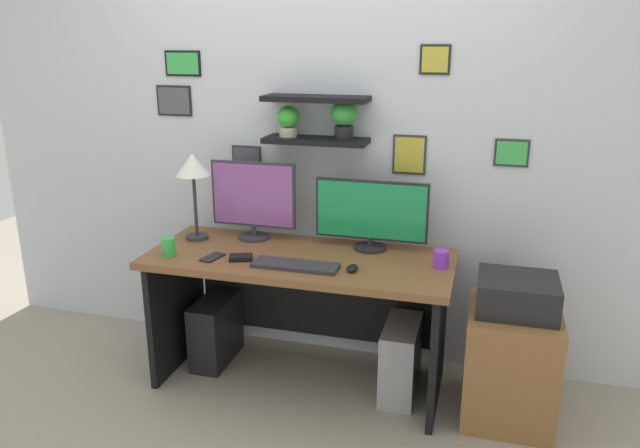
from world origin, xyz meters
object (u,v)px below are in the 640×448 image
(computer_tower_left, at_px, (216,330))
(computer_tower_right, at_px, (401,359))
(cell_phone, at_px, (212,257))
(scissors_tray, at_px, (241,258))
(printer, at_px, (517,295))
(coffee_mug, at_px, (441,259))
(computer_mouse, at_px, (352,268))
(monitor_left, at_px, (253,199))
(desk, at_px, (303,288))
(monitor_right, at_px, (371,214))
(pen_cup, at_px, (169,247))
(desk_lamp, at_px, (193,171))
(drawer_cabinet, at_px, (510,363))
(keyboard, at_px, (295,265))

(computer_tower_left, xyz_separation_m, computer_tower_right, (1.11, -0.05, 0.01))
(cell_phone, distance_m, scissors_tray, 0.16)
(scissors_tray, height_order, computer_tower_left, scissors_tray)
(printer, bearing_deg, coffee_mug, 172.95)
(printer, distance_m, computer_tower_right, 0.73)
(computer_mouse, height_order, coffee_mug, coffee_mug)
(monitor_left, distance_m, coffee_mug, 1.11)
(coffee_mug, distance_m, computer_tower_left, 1.42)
(desk, bearing_deg, computer_tower_right, -2.49)
(monitor_right, xyz_separation_m, computer_tower_left, (-0.89, -0.13, -0.75))
(monitor_left, distance_m, pen_cup, 0.55)
(pen_cup, bearing_deg, cell_phone, 6.52)
(desk, xyz_separation_m, computer_tower_right, (0.56, -0.02, -0.34))
(monitor_right, height_order, desk_lamp, desk_lamp)
(computer_mouse, relative_size, drawer_cabinet, 0.15)
(desk, height_order, computer_mouse, computer_mouse)
(desk, distance_m, coffee_mug, 0.78)
(coffee_mug, relative_size, pen_cup, 0.90)
(monitor_left, height_order, printer, monitor_left)
(keyboard, bearing_deg, computer_tower_left, 157.04)
(computer_tower_left, bearing_deg, coffee_mug, -2.30)
(coffee_mug, distance_m, printer, 0.40)
(desk, relative_size, cell_phone, 11.61)
(desk_lamp, bearing_deg, pen_cup, -91.99)
(desk, distance_m, drawer_cabinet, 1.14)
(coffee_mug, height_order, scissors_tray, coffee_mug)
(desk, height_order, cell_phone, cell_phone)
(desk_lamp, bearing_deg, computer_tower_left, -18.35)
(pen_cup, bearing_deg, desk, 19.85)
(scissors_tray, xyz_separation_m, printer, (1.39, 0.12, -0.10))
(computer_mouse, bearing_deg, keyboard, -174.52)
(computer_tower_left, bearing_deg, printer, -3.38)
(keyboard, height_order, cell_phone, keyboard)
(cell_phone, height_order, computer_tower_left, cell_phone)
(monitor_left, distance_m, desk_lamp, 0.37)
(pen_cup, bearing_deg, drawer_cabinet, 5.47)
(monitor_right, xyz_separation_m, drawer_cabinet, (0.77, -0.23, -0.66))
(desk, xyz_separation_m, monitor_right, (0.34, 0.16, 0.41))
(coffee_mug, height_order, computer_tower_right, coffee_mug)
(coffee_mug, bearing_deg, drawer_cabinet, -7.05)
(cell_phone, bearing_deg, scissors_tray, 18.58)
(scissors_tray, distance_m, computer_tower_left, 0.67)
(pen_cup, height_order, computer_tower_right, pen_cup)
(keyboard, xyz_separation_m, pen_cup, (-0.70, -0.02, 0.04))
(printer, bearing_deg, computer_tower_right, 175.28)
(desk_lamp, distance_m, drawer_cabinet, 1.97)
(monitor_left, relative_size, monitor_right, 0.81)
(printer, bearing_deg, desk, 176.40)
(keyboard, bearing_deg, desk_lamp, 157.71)
(monitor_left, distance_m, computer_mouse, 0.78)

